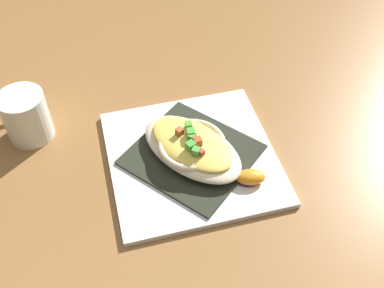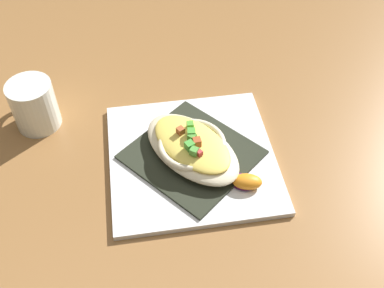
{
  "view_description": "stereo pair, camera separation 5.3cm",
  "coord_description": "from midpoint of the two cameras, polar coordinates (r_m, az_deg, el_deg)",
  "views": [
    {
      "loc": [
        0.52,
        -0.11,
        0.63
      ],
      "look_at": [
        0.0,
        0.0,
        0.04
      ],
      "focal_mm": 43.21,
      "sensor_mm": 36.0,
      "label": 1
    },
    {
      "loc": [
        0.53,
        -0.06,
        0.63
      ],
      "look_at": [
        0.0,
        0.0,
        0.04
      ],
      "focal_mm": 43.21,
      "sensor_mm": 36.0,
      "label": 2
    }
  ],
  "objects": [
    {
      "name": "orange_garnish",
      "position": [
        0.77,
        8.59,
        -4.67
      ],
      "size": [
        0.06,
        0.07,
        0.02
      ],
      "color": "#5B1E66",
      "rests_on": "square_plate"
    },
    {
      "name": "folded_napkin",
      "position": [
        0.81,
        1.87,
        -1.37
      ],
      "size": [
        0.27,
        0.27,
        0.0
      ],
      "primitive_type": "cube",
      "rotation": [
        0.0,
        0.0,
        0.74
      ],
      "color": "#2B3023",
      "rests_on": "square_plate"
    },
    {
      "name": "ground_plane",
      "position": [
        0.82,
        1.84,
        -1.96
      ],
      "size": [
        2.6,
        2.6,
        0.0
      ],
      "primitive_type": "plane",
      "color": "olive"
    },
    {
      "name": "gratin_dish",
      "position": [
        0.8,
        1.9,
        -0.34
      ],
      "size": [
        0.23,
        0.21,
        0.05
      ],
      "color": "beige",
      "rests_on": "folded_napkin"
    },
    {
      "name": "coffee_mug",
      "position": [
        0.9,
        -17.26,
        4.37
      ],
      "size": [
        0.11,
        0.08,
        0.09
      ],
      "color": "white",
      "rests_on": "ground_plane"
    },
    {
      "name": "square_plate",
      "position": [
        0.82,
        1.85,
        -1.72
      ],
      "size": [
        0.3,
        0.3,
        0.01
      ],
      "primitive_type": "cube",
      "rotation": [
        0.0,
        0.0,
        0.04
      ],
      "color": "white",
      "rests_on": "ground_plane"
    }
  ]
}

